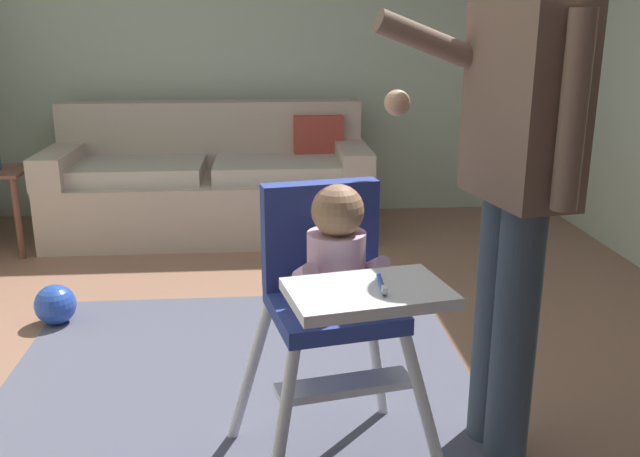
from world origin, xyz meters
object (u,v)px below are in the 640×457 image
object	(u,v)px
adult_standing	(516,180)
toy_ball	(55,305)
high_chair	(334,280)
couch	(212,184)

from	to	relation	value
adult_standing	toy_ball	xyz separation A→B (m)	(-1.77, 1.13, -0.83)
high_chair	toy_ball	size ratio (longest dim) A/B	4.95
toy_ball	couch	bearing A→B (deg)	66.50
couch	high_chair	world-z (taller)	high_chair
high_chair	toy_ball	xyz separation A→B (m)	(-1.21, 1.23, -0.56)
adult_standing	toy_ball	size ratio (longest dim) A/B	8.44
couch	toy_ball	xyz separation A→B (m)	(-0.64, -1.48, -0.23)
couch	adult_standing	size ratio (longest dim) A/B	1.29
couch	adult_standing	distance (m)	2.90
toy_ball	high_chair	bearing A→B (deg)	-45.62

